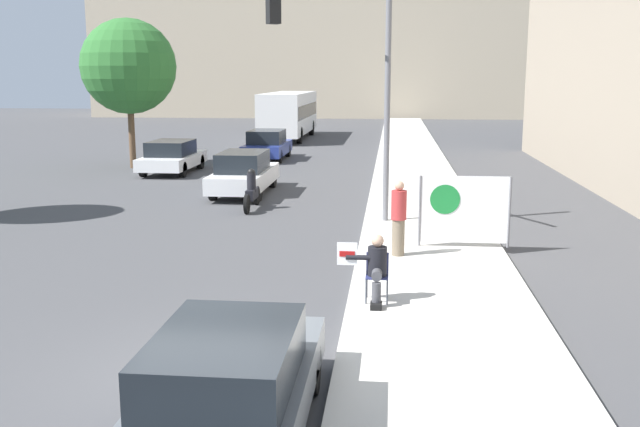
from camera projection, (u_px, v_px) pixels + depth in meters
ground_plane at (208, 379)px, 9.77m from camera, size 160.00×160.00×0.00m
sidewalk_curb at (419, 197)px, 24.07m from camera, size 3.36×90.00×0.15m
seated_protester at (376, 267)px, 12.52m from camera, size 0.91×0.77×1.20m
jogger_on_sidewalk at (399, 218)px, 15.77m from camera, size 0.34×0.34×1.68m
protest_banner at (464, 210)px, 16.57m from camera, size 2.11×0.06×1.67m
traffic_light_pole at (349, 63)px, 18.52m from camera, size 3.10×2.87×6.34m
parked_car_curbside at (228, 387)px, 7.93m from camera, size 1.74×4.34×1.35m
car_on_road_nearest at (244, 173)px, 25.07m from camera, size 1.75×4.74×1.50m
car_on_road_midblock at (172, 157)px, 30.55m from camera, size 1.89×4.43×1.39m
car_on_road_distant at (267, 145)px, 35.39m from camera, size 1.87×4.49×1.48m
city_bus_on_road at (289, 112)px, 46.92m from camera, size 2.55×10.51×3.04m
motorcycle_on_road at (252, 192)px, 22.17m from camera, size 0.28×2.20×1.28m
street_tree_midblock at (128, 67)px, 31.47m from camera, size 4.19×4.19×6.61m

